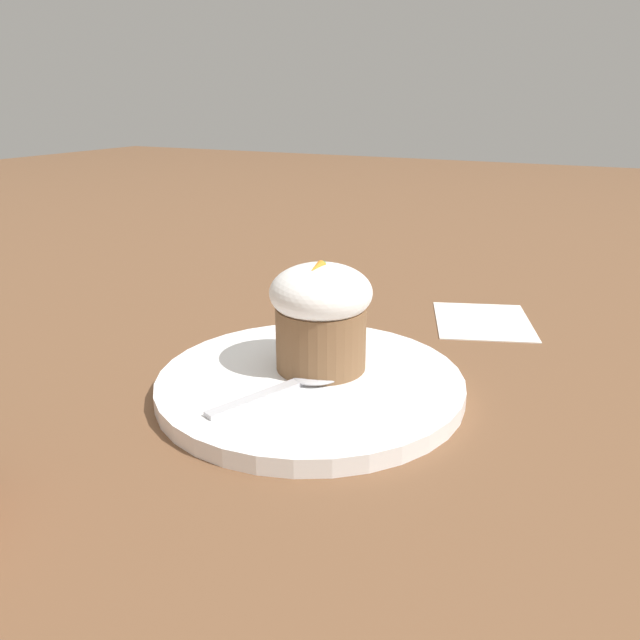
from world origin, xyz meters
name	(u,v)px	position (x,y,z in m)	size (l,w,h in m)	color
ground_plane	(310,392)	(0.00, 0.00, 0.00)	(4.00, 4.00, 0.00)	brown
dessert_plate	(310,384)	(0.00, 0.00, 0.01)	(0.25, 0.25, 0.01)	white
carrot_cake	(320,314)	(-0.02, 0.00, 0.06)	(0.09, 0.09, 0.09)	brown
spoon	(309,377)	(0.01, 0.00, 0.02)	(0.13, 0.07, 0.01)	#B7B7BC
paper_napkin	(483,321)	(-0.24, 0.09, 0.00)	(0.15, 0.13, 0.00)	white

